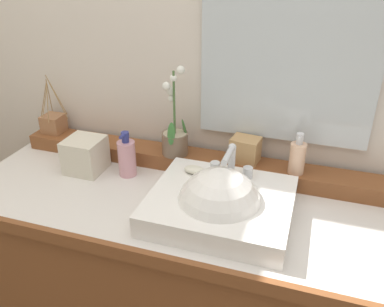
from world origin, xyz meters
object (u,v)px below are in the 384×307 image
object	(u,v)px
sink_basin	(220,208)
tissue_box	(85,155)
potted_plant	(175,135)
soap_dispenser	(297,157)
reed_diffuser	(54,123)
lotion_bottle	(127,157)
soap_bar	(194,170)
trinket_box	(245,150)

from	to	relation	value
sink_basin	tissue_box	size ratio (longest dim) A/B	3.29
potted_plant	soap_dispenser	world-z (taller)	potted_plant
sink_basin	potted_plant	size ratio (longest dim) A/B	1.31
reed_diffuser	lotion_bottle	size ratio (longest dim) A/B	1.43
sink_basin	soap_dispenser	world-z (taller)	soap_dispenser
sink_basin	lotion_bottle	xyz separation A→B (m)	(-0.38, 0.15, 0.04)
lotion_bottle	tissue_box	distance (m)	0.16
sink_basin	potted_plant	distance (m)	0.36
soap_bar	soap_dispenser	size ratio (longest dim) A/B	0.48
soap_dispenser	lotion_bottle	bearing A→B (deg)	-169.99
potted_plant	reed_diffuser	xyz separation A→B (m)	(-0.54, 0.03, -0.04)
soap_bar	tissue_box	size ratio (longest dim) A/B	0.54
lotion_bottle	tissue_box	size ratio (longest dim) A/B	1.30
reed_diffuser	lotion_bottle	world-z (taller)	reed_diffuser
trinket_box	tissue_box	world-z (taller)	trinket_box
sink_basin	tissue_box	xyz separation A→B (m)	(-0.54, 0.13, 0.03)
potted_plant	tissue_box	world-z (taller)	potted_plant
soap_bar	soap_dispenser	distance (m)	0.35
soap_bar	lotion_bottle	size ratio (longest dim) A/B	0.42
sink_basin	trinket_box	distance (m)	0.28
sink_basin	lotion_bottle	bearing A→B (deg)	159.16
trinket_box	lotion_bottle	distance (m)	0.42
soap_bar	trinket_box	xyz separation A→B (m)	(0.14, 0.16, 0.02)
reed_diffuser	trinket_box	distance (m)	0.80
soap_dispenser	soap_bar	bearing A→B (deg)	-157.20
sink_basin	reed_diffuser	xyz separation A→B (m)	(-0.78, 0.28, 0.06)
trinket_box	potted_plant	bearing A→B (deg)	-168.01
sink_basin	trinket_box	world-z (taller)	sink_basin
potted_plant	tissue_box	distance (m)	0.34
sink_basin	tissue_box	distance (m)	0.56
reed_diffuser	potted_plant	bearing A→B (deg)	-2.72
potted_plant	lotion_bottle	xyz separation A→B (m)	(-0.14, -0.11, -0.06)
lotion_bottle	tissue_box	bearing A→B (deg)	-173.33
soap_dispenser	tissue_box	distance (m)	0.75
soap_bar	lotion_bottle	distance (m)	0.27
soap_dispenser	tissue_box	bearing A→B (deg)	-170.70
potted_plant	reed_diffuser	distance (m)	0.54
potted_plant	tissue_box	size ratio (longest dim) A/B	2.51
soap_dispenser	trinket_box	world-z (taller)	soap_dispenser
potted_plant	sink_basin	bearing A→B (deg)	-46.83
sink_basin	reed_diffuser	distance (m)	0.83
potted_plant	reed_diffuser	bearing A→B (deg)	177.28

